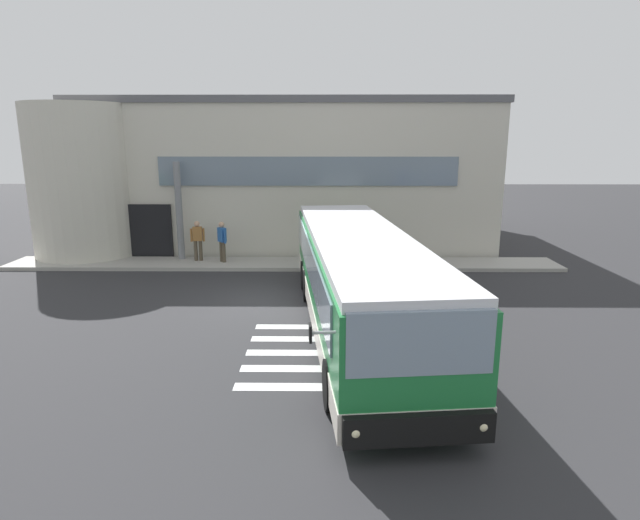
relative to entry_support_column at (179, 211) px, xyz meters
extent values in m
cube|color=#2B2B2D|center=(4.37, -5.40, -2.19)|extent=(80.00, 90.00, 0.02)
cube|color=silver|center=(6.37, -11.40, -2.18)|extent=(4.40, 0.36, 0.01)
cube|color=silver|center=(6.37, -10.50, -2.18)|extent=(4.40, 0.36, 0.01)
cube|color=silver|center=(6.37, -9.60, -2.18)|extent=(4.40, 0.36, 0.01)
cube|color=silver|center=(6.37, -8.70, -2.18)|extent=(4.40, 0.36, 0.01)
cube|color=silver|center=(6.37, -7.80, -2.18)|extent=(4.40, 0.36, 0.01)
cube|color=beige|center=(4.37, 6.60, 1.10)|extent=(18.56, 12.00, 6.57)
cube|color=#56565B|center=(4.37, 6.60, 4.54)|extent=(18.76, 12.20, 0.30)
cylinder|color=beige|center=(-4.41, 1.10, 1.10)|extent=(4.40, 4.40, 6.57)
cube|color=black|center=(-1.41, 0.55, -0.98)|extent=(1.80, 0.16, 2.40)
cube|color=slate|center=(5.37, 0.56, 1.62)|extent=(12.56, 0.10, 1.20)
cube|color=#9E9B93|center=(4.37, -0.60, -2.11)|extent=(22.56, 2.00, 0.15)
cylinder|color=slate|center=(0.00, 0.00, 0.00)|extent=(0.28, 0.28, 4.07)
cube|color=#1E7238|center=(6.99, -7.99, -0.76)|extent=(3.72, 12.19, 2.15)
cube|color=silver|center=(6.99, -7.99, -1.56)|extent=(3.76, 12.23, 0.55)
cube|color=silver|center=(6.99, -7.99, 0.42)|extent=(3.60, 11.98, 0.20)
cube|color=gray|center=(7.58, -13.91, -0.16)|extent=(2.35, 0.35, 1.05)
cube|color=gray|center=(8.25, -7.56, -0.26)|extent=(1.10, 10.75, 0.95)
cube|color=gray|center=(5.67, -7.82, -0.26)|extent=(1.10, 10.75, 0.95)
cube|color=black|center=(7.58, -13.91, 0.20)|extent=(2.15, 0.31, 0.28)
cube|color=black|center=(7.59, -14.04, -1.55)|extent=(2.46, 0.44, 0.52)
sphere|color=beige|center=(8.61, -13.98, -1.53)|extent=(0.18, 0.18, 0.18)
sphere|color=beige|center=(6.57, -14.18, -1.53)|extent=(0.18, 0.18, 0.18)
cylinder|color=#B7B7BF|center=(6.07, -13.86, -0.01)|extent=(0.40, 0.09, 0.05)
cube|color=black|center=(5.87, -13.88, -0.01)|extent=(0.06, 0.20, 0.28)
cylinder|color=black|center=(8.57, -12.05, -1.68)|extent=(0.40, 1.02, 1.00)
cylinder|color=black|center=(6.24, -12.28, -1.68)|extent=(0.40, 1.02, 1.00)
cylinder|color=black|center=(7.88, -5.09, -1.68)|extent=(0.40, 1.02, 1.00)
cylinder|color=black|center=(5.55, -5.32, -1.68)|extent=(0.40, 1.02, 1.00)
cylinder|color=black|center=(7.76, -3.80, -1.68)|extent=(0.40, 1.02, 1.00)
cylinder|color=black|center=(5.42, -4.03, -1.68)|extent=(0.40, 1.02, 1.00)
cylinder|color=#4C4233|center=(0.90, -0.33, -1.61)|extent=(0.15, 0.15, 0.85)
cylinder|color=#4C4233|center=(0.70, -0.37, -1.61)|extent=(0.15, 0.15, 0.85)
cube|color=#996633|center=(0.80, -0.35, -0.89)|extent=(0.41, 0.28, 0.58)
sphere|color=tan|center=(0.80, -0.35, -0.47)|extent=(0.23, 0.23, 0.23)
cylinder|color=#996633|center=(1.05, -0.31, -0.94)|extent=(0.09, 0.09, 0.55)
cylinder|color=#996633|center=(0.55, -0.39, -0.94)|extent=(0.09, 0.09, 0.55)
cube|color=#26663F|center=(0.77, -0.18, -0.91)|extent=(0.32, 0.22, 0.44)
cylinder|color=#4C4233|center=(1.93, -0.63, -1.61)|extent=(0.15, 0.15, 0.85)
cylinder|color=#4C4233|center=(1.80, -0.48, -1.61)|extent=(0.15, 0.15, 0.85)
cube|color=#2659A5|center=(1.86, -0.56, -0.89)|extent=(0.41, 0.43, 0.58)
sphere|color=tan|center=(1.86, -0.56, -0.47)|extent=(0.23, 0.23, 0.23)
cylinder|color=#2659A5|center=(2.02, -0.75, -0.94)|extent=(0.09, 0.09, 0.55)
cylinder|color=#2659A5|center=(1.70, -0.37, -0.94)|extent=(0.09, 0.09, 0.55)
cylinder|color=yellow|center=(6.10, -1.80, -1.73)|extent=(0.18, 0.18, 0.90)
camera|label=1|loc=(6.10, -21.44, 2.92)|focal=29.11mm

